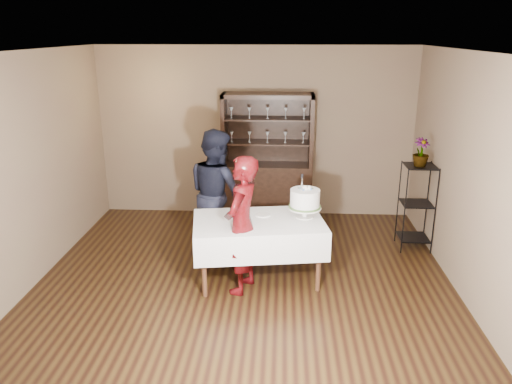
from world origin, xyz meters
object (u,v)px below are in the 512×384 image
(plant_etagere, at_px, (416,203))
(cake, at_px, (305,200))
(potted_plant, at_px, (421,152))
(cake_table, at_px, (259,234))
(man, at_px, (217,193))
(china_hutch, at_px, (267,178))
(woman, at_px, (242,225))

(plant_etagere, height_order, cake, cake)
(plant_etagere, relative_size, cake, 2.20)
(potted_plant, bearing_deg, cake_table, -154.11)
(plant_etagere, distance_m, cake_table, 2.36)
(cake_table, bearing_deg, man, 129.64)
(man, bearing_deg, cake, -155.51)
(plant_etagere, relative_size, potted_plant, 3.17)
(cake_table, height_order, man, man)
(cake_table, bearing_deg, cake, 14.10)
(cake_table, distance_m, man, 0.96)
(man, bearing_deg, china_hutch, -62.65)
(man, xyz_separation_m, cake, (1.13, -0.57, 0.12))
(plant_etagere, xyz_separation_m, cake, (-1.57, -0.91, 0.33))
(china_hutch, distance_m, cake_table, 2.10)
(potted_plant, bearing_deg, china_hutch, 152.15)
(woman, height_order, potted_plant, woman)
(woman, bearing_deg, plant_etagere, 137.21)
(plant_etagere, bearing_deg, potted_plant, -119.96)
(cake, bearing_deg, plant_etagere, 30.26)
(potted_plant, bearing_deg, cake, -150.41)
(plant_etagere, height_order, cake_table, plant_etagere)
(cake_table, xyz_separation_m, man, (-0.59, 0.71, 0.27))
(china_hutch, xyz_separation_m, cake_table, (-0.03, -2.10, -0.08))
(cake_table, bearing_deg, china_hutch, 89.15)
(woman, distance_m, cake, 0.85)
(man, height_order, cake, man)
(man, distance_m, cake, 1.28)
(plant_etagere, xyz_separation_m, cake_table, (-2.11, -1.05, -0.07))
(plant_etagere, relative_size, man, 0.70)
(woman, xyz_separation_m, man, (-0.41, 0.98, 0.05))
(china_hutch, bearing_deg, man, -113.96)
(plant_etagere, bearing_deg, man, -172.79)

